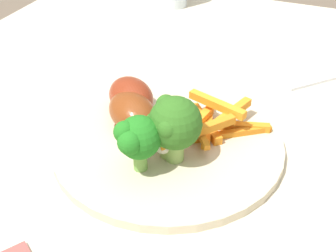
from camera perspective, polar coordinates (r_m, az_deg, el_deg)
dining_table at (r=0.65m, az=-5.12°, el=-8.31°), size 1.16×0.82×0.71m
dinner_plate at (r=0.57m, az=-0.00°, el=-2.14°), size 0.29×0.29×0.01m
broccoli_floret_front at (r=0.50m, az=0.68°, el=0.38°), size 0.06×0.06×0.08m
broccoli_floret_middle at (r=0.51m, az=-0.26°, el=-0.38°), size 0.06×0.05×0.07m
broccoli_floret_back at (r=0.49m, az=-4.05°, el=-1.55°), size 0.06×0.05×0.07m
carrot_fries_pile at (r=0.57m, az=5.65°, el=0.50°), size 0.14×0.14×0.04m
chicken_drumstick_near at (r=0.60m, az=-4.60°, el=3.55°), size 0.11×0.12×0.05m
chicken_drumstick_far at (r=0.57m, az=-4.40°, el=1.54°), size 0.10×0.12×0.05m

